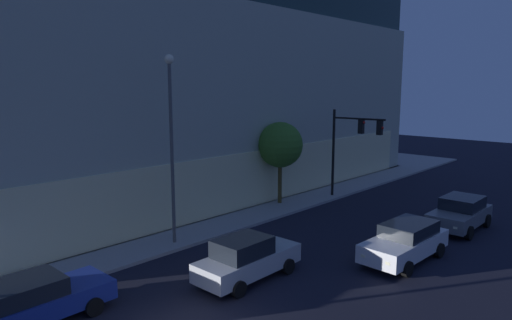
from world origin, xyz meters
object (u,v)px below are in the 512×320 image
(traffic_light_far_corner, at_px, (352,138))
(sidewalk_tree, at_px, (280,145))
(car_blue, at_px, (34,300))
(car_white, at_px, (405,241))
(modern_building, at_px, (134,82))
(car_grey, at_px, (460,213))
(car_silver, at_px, (247,258))
(street_lamp_sidewalk, at_px, (171,129))

(traffic_light_far_corner, bearing_deg, sidewalk_tree, 147.15)
(car_blue, bearing_deg, traffic_light_far_corner, 2.96)
(car_white, bearing_deg, modern_building, 83.49)
(traffic_light_far_corner, xyz_separation_m, car_blue, (-20.80, -1.07, -3.43))
(traffic_light_far_corner, height_order, sidewalk_tree, traffic_light_far_corner)
(sidewalk_tree, bearing_deg, modern_building, 91.64)
(modern_building, distance_m, traffic_light_far_corner, 19.45)
(modern_building, bearing_deg, car_white, -96.51)
(traffic_light_far_corner, xyz_separation_m, sidewalk_tree, (-4.16, 2.68, -0.33))
(sidewalk_tree, height_order, car_blue, sidewalk_tree)
(modern_building, relative_size, car_grey, 8.30)
(modern_building, xyz_separation_m, car_grey, (3.25, -26.07, -6.99))
(car_silver, xyz_separation_m, car_grey, (12.37, -3.82, 0.02))
(traffic_light_far_corner, bearing_deg, car_grey, -100.25)
(traffic_light_far_corner, distance_m, street_lamp_sidewalk, 13.48)
(traffic_light_far_corner, distance_m, car_white, 11.07)
(car_blue, relative_size, car_white, 0.96)
(traffic_light_far_corner, xyz_separation_m, car_silver, (-13.73, -3.70, -3.36))
(modern_building, xyz_separation_m, traffic_light_far_corner, (4.61, -18.54, -3.66))
(street_lamp_sidewalk, bearing_deg, car_white, -57.18)
(street_lamp_sidewalk, bearing_deg, traffic_light_far_corner, -6.69)
(car_blue, height_order, car_silver, car_silver)
(traffic_light_far_corner, relative_size, car_grey, 1.30)
(sidewalk_tree, xyz_separation_m, car_silver, (-9.58, -6.39, -3.02))
(modern_building, height_order, car_silver, modern_building)
(street_lamp_sidewalk, relative_size, car_blue, 1.88)
(traffic_light_far_corner, height_order, car_grey, traffic_light_far_corner)
(car_blue, xyz_separation_m, car_white, (13.24, -6.28, 0.07))
(sidewalk_tree, distance_m, car_white, 11.03)
(sidewalk_tree, bearing_deg, car_silver, -146.29)
(traffic_light_far_corner, xyz_separation_m, street_lamp_sidewalk, (-13.32, 1.56, 1.39))
(modern_building, xyz_separation_m, car_white, (-2.95, -25.90, -7.02))
(car_white, relative_size, car_grey, 1.08)
(car_silver, bearing_deg, car_blue, 159.59)
(sidewalk_tree, distance_m, car_blue, 17.34)
(traffic_light_far_corner, distance_m, car_silver, 14.61)
(car_blue, distance_m, car_white, 14.65)
(car_blue, bearing_deg, modern_building, 50.47)
(car_blue, bearing_deg, car_silver, -20.41)
(modern_building, distance_m, car_white, 26.99)
(car_silver, bearing_deg, traffic_light_far_corner, 15.10)
(traffic_light_far_corner, relative_size, sidewalk_tree, 1.13)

